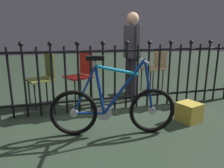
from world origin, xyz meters
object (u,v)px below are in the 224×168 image
(chair_olive, at_px, (45,75))
(person_visitor, at_px, (132,50))
(chair_tan, at_px, (155,66))
(bicycle, at_px, (113,108))
(chair_red, at_px, (81,72))
(display_crate, at_px, (189,112))

(chair_olive, height_order, person_visitor, person_visitor)
(chair_tan, bearing_deg, person_visitor, -147.56)
(bicycle, height_order, chair_red, bicycle)
(bicycle, relative_size, chair_olive, 1.70)
(bicycle, height_order, chair_tan, bicycle)
(chair_red, bearing_deg, bicycle, -81.76)
(chair_tan, distance_m, person_visitor, 0.89)
(person_visitor, xyz_separation_m, display_crate, (0.44, -1.12, -0.77))
(chair_tan, bearing_deg, bicycle, -129.50)
(chair_red, bearing_deg, display_crate, -45.13)
(chair_olive, bearing_deg, bicycle, -57.82)
(bicycle, bearing_deg, chair_olive, 122.18)
(bicycle, bearing_deg, chair_tan, 50.50)
(chair_red, height_order, person_visitor, person_visitor)
(chair_olive, distance_m, display_crate, 2.31)
(chair_olive, bearing_deg, display_crate, -32.41)
(chair_olive, relative_size, display_crate, 3.18)
(person_visitor, bearing_deg, chair_olive, 176.10)
(bicycle, distance_m, display_crate, 1.12)
(chair_red, height_order, chair_olive, chair_red)
(bicycle, relative_size, chair_tan, 1.74)
(chair_red, distance_m, display_crate, 1.89)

